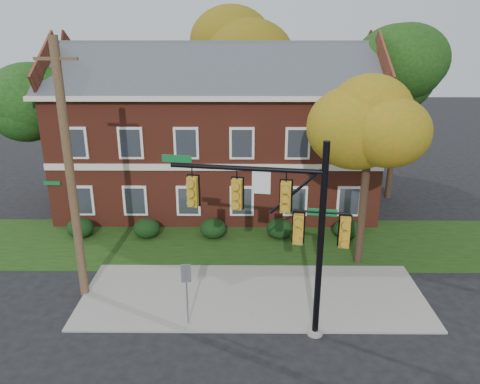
{
  "coord_description": "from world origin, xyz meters",
  "views": [
    {
      "loc": [
        -0.4,
        -15.78,
        10.47
      ],
      "look_at": [
        -0.56,
        3.0,
        3.86
      ],
      "focal_mm": 35.0,
      "sensor_mm": 36.0,
      "label": 1
    }
  ],
  "objects_px": {
    "apartment_building": "(217,125)",
    "tree_right_rear": "(408,70)",
    "sign_post": "(187,285)",
    "hedge_far_left": "(80,228)",
    "tree_near_right": "(377,123)",
    "hedge_center": "(213,228)",
    "hedge_left": "(147,228)",
    "traffic_signal": "(283,219)",
    "tree_left_rear": "(44,99)",
    "utility_pole": "(70,175)",
    "hedge_far_right": "(347,229)",
    "hedge_right": "(280,229)",
    "tree_far_rear": "(241,51)"
  },
  "relations": [
    {
      "from": "hedge_far_right",
      "to": "sign_post",
      "type": "bearing_deg",
      "value": -134.07
    },
    {
      "from": "hedge_center",
      "to": "sign_post",
      "type": "bearing_deg",
      "value": -93.39
    },
    {
      "from": "hedge_left",
      "to": "tree_near_right",
      "type": "height_order",
      "value": "tree_near_right"
    },
    {
      "from": "hedge_far_right",
      "to": "tree_near_right",
      "type": "relative_size",
      "value": 0.16
    },
    {
      "from": "tree_left_rear",
      "to": "utility_pole",
      "type": "height_order",
      "value": "utility_pole"
    },
    {
      "from": "apartment_building",
      "to": "sign_post",
      "type": "xyz_separation_m",
      "value": [
        -0.46,
        -12.95,
        -3.27
      ]
    },
    {
      "from": "hedge_far_left",
      "to": "sign_post",
      "type": "height_order",
      "value": "sign_post"
    },
    {
      "from": "tree_near_right",
      "to": "tree_right_rear",
      "type": "xyz_separation_m",
      "value": [
        4.09,
        8.95,
        1.45
      ]
    },
    {
      "from": "hedge_left",
      "to": "apartment_building",
      "type": "bearing_deg",
      "value": 56.33
    },
    {
      "from": "hedge_center",
      "to": "traffic_signal",
      "type": "xyz_separation_m",
      "value": [
        2.93,
        -8.0,
        3.91
      ]
    },
    {
      "from": "tree_near_right",
      "to": "tree_left_rear",
      "type": "xyz_separation_m",
      "value": [
        -16.95,
        6.97,
        0.01
      ]
    },
    {
      "from": "hedge_far_right",
      "to": "utility_pole",
      "type": "relative_size",
      "value": 0.14
    },
    {
      "from": "tree_right_rear",
      "to": "traffic_signal",
      "type": "relative_size",
      "value": 1.49
    },
    {
      "from": "sign_post",
      "to": "hedge_right",
      "type": "bearing_deg",
      "value": 56.41
    },
    {
      "from": "hedge_far_right",
      "to": "tree_far_rear",
      "type": "xyz_separation_m",
      "value": [
        -5.66,
        13.09,
        8.32
      ]
    },
    {
      "from": "hedge_left",
      "to": "tree_right_rear",
      "type": "bearing_deg",
      "value": 22.42
    },
    {
      "from": "hedge_left",
      "to": "tree_far_rear",
      "type": "distance_m",
      "value": 16.25
    },
    {
      "from": "hedge_center",
      "to": "utility_pole",
      "type": "xyz_separation_m",
      "value": [
        -5.0,
        -5.57,
        4.67
      ]
    },
    {
      "from": "hedge_far_left",
      "to": "tree_near_right",
      "type": "relative_size",
      "value": 0.16
    },
    {
      "from": "hedge_right",
      "to": "tree_near_right",
      "type": "bearing_deg",
      "value": -37.28
    },
    {
      "from": "apartment_building",
      "to": "hedge_left",
      "type": "distance_m",
      "value": 7.73
    },
    {
      "from": "apartment_building",
      "to": "hedge_far_left",
      "type": "bearing_deg",
      "value": -143.11
    },
    {
      "from": "hedge_right",
      "to": "apartment_building",
      "type": "bearing_deg",
      "value": 123.67
    },
    {
      "from": "hedge_far_left",
      "to": "tree_near_right",
      "type": "xyz_separation_m",
      "value": [
        14.22,
        -2.83,
        6.14
      ]
    },
    {
      "from": "hedge_right",
      "to": "hedge_far_right",
      "type": "relative_size",
      "value": 1.0
    },
    {
      "from": "tree_near_right",
      "to": "sign_post",
      "type": "distance_m",
      "value": 10.35
    },
    {
      "from": "hedge_left",
      "to": "tree_near_right",
      "type": "bearing_deg",
      "value": -14.81
    },
    {
      "from": "traffic_signal",
      "to": "utility_pole",
      "type": "height_order",
      "value": "utility_pole"
    },
    {
      "from": "sign_post",
      "to": "apartment_building",
      "type": "bearing_deg",
      "value": 81.58
    },
    {
      "from": "sign_post",
      "to": "hedge_center",
      "type": "bearing_deg",
      "value": 80.21
    },
    {
      "from": "apartment_building",
      "to": "hedge_left",
      "type": "bearing_deg",
      "value": -123.67
    },
    {
      "from": "utility_pole",
      "to": "hedge_far_right",
      "type": "bearing_deg",
      "value": 28.26
    },
    {
      "from": "hedge_right",
      "to": "hedge_far_right",
      "type": "xyz_separation_m",
      "value": [
        3.5,
        0.0,
        0.0
      ]
    },
    {
      "from": "traffic_signal",
      "to": "sign_post",
      "type": "bearing_deg",
      "value": -175.83
    },
    {
      "from": "hedge_right",
      "to": "traffic_signal",
      "type": "xyz_separation_m",
      "value": [
        -0.57,
        -8.0,
        3.91
      ]
    },
    {
      "from": "apartment_building",
      "to": "tree_right_rear",
      "type": "distance_m",
      "value": 11.77
    },
    {
      "from": "hedge_far_left",
      "to": "tree_far_rear",
      "type": "distance_m",
      "value": 17.61
    },
    {
      "from": "hedge_far_left",
      "to": "hedge_left",
      "type": "bearing_deg",
      "value": 0.0
    },
    {
      "from": "tree_left_rear",
      "to": "hedge_center",
      "type": "bearing_deg",
      "value": -23.04
    },
    {
      "from": "apartment_building",
      "to": "utility_pole",
      "type": "relative_size",
      "value": 1.83
    },
    {
      "from": "traffic_signal",
      "to": "tree_far_rear",
      "type": "bearing_deg",
      "value": 103.45
    },
    {
      "from": "tree_far_rear",
      "to": "hedge_far_left",
      "type": "bearing_deg",
      "value": -122.5
    },
    {
      "from": "tree_near_right",
      "to": "tree_left_rear",
      "type": "bearing_deg",
      "value": 157.64
    },
    {
      "from": "hedge_left",
      "to": "tree_right_rear",
      "type": "distance_m",
      "value": 17.74
    },
    {
      "from": "tree_left_rear",
      "to": "hedge_left",
      "type": "bearing_deg",
      "value": -33.59
    },
    {
      "from": "hedge_far_left",
      "to": "hedge_center",
      "type": "relative_size",
      "value": 1.0
    },
    {
      "from": "tree_near_right",
      "to": "tree_right_rear",
      "type": "relative_size",
      "value": 0.81
    },
    {
      "from": "hedge_right",
      "to": "traffic_signal",
      "type": "distance_m",
      "value": 8.92
    },
    {
      "from": "hedge_left",
      "to": "sign_post",
      "type": "height_order",
      "value": "sign_post"
    },
    {
      "from": "hedge_far_right",
      "to": "traffic_signal",
      "type": "relative_size",
      "value": 0.2
    }
  ]
}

